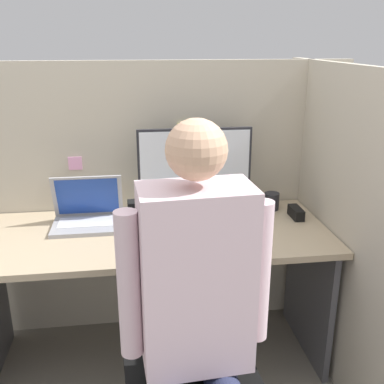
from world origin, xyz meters
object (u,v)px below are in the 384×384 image
paper_box (195,205)px  laptop (88,216)px  monitor (195,163)px  office_chair (193,349)px  stapler (296,213)px  person (197,317)px  coffee_mug (272,201)px  carrot_toy (194,240)px

paper_box → laptop: size_ratio=1.05×
monitor → laptop: size_ratio=1.71×
paper_box → office_chair: size_ratio=0.33×
paper_box → stapler: bearing=-14.1°
person → monitor: bearing=82.4°
stapler → coffee_mug: size_ratio=1.37×
laptop → coffee_mug: laptop is taller
stapler → paper_box: bearing=165.9°
stapler → office_chair: bearing=-130.9°
stapler → coffee_mug: (-0.09, 0.13, 0.02)m
monitor → coffee_mug: 0.47m
carrot_toy → person: size_ratio=0.08×
carrot_toy → person: 0.66m
stapler → office_chair: (-0.63, -0.73, -0.20)m
laptop → stapler: (1.04, -0.04, -0.02)m
laptop → office_chair: 0.90m
office_chair → carrot_toy: bearing=81.7°
laptop → office_chair: size_ratio=0.32×
paper_box → monitor: 0.23m
monitor → coffee_mug: (0.42, 0.00, -0.23)m
paper_box → office_chair: office_chair is taller
paper_box → monitor: bearing=90.0°
paper_box → monitor: monitor is taller
paper_box → coffee_mug: bearing=1.0°
paper_box → office_chair: bearing=-98.4°
coffee_mug → office_chair: bearing=-122.2°
carrot_toy → coffee_mug: coffee_mug is taller
paper_box → person: size_ratio=0.26×
monitor → office_chair: 0.97m
paper_box → stapler: (0.50, -0.13, -0.02)m
laptop → coffee_mug: 0.96m
office_chair → coffee_mug: bearing=57.8°
laptop → paper_box: bearing=9.0°
monitor → stapler: bearing=-14.4°
carrot_toy → office_chair: office_chair is taller
coffee_mug → stapler: bearing=-56.5°
person → coffee_mug: size_ratio=15.18×
carrot_toy → paper_box: bearing=81.5°
person → coffee_mug: bearing=61.7°
laptop → office_chair: (0.41, -0.77, -0.23)m
monitor → carrot_toy: 0.45m
stapler → person: size_ratio=0.09×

